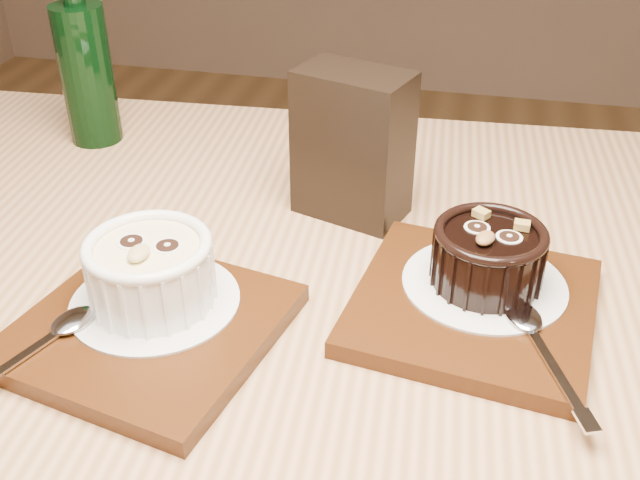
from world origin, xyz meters
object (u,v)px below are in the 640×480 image
Objects in this scene: table at (274,395)px; condiment_stand at (353,145)px; tray_right at (473,306)px; ramekin_white at (150,269)px; tray_left at (149,328)px; green_bottle at (86,69)px; ramekin_dark at (488,254)px.

condiment_stand reaches higher than table.
ramekin_white is at bearing -166.08° from tray_right.
table is 6.93× the size of tray_left.
tray_right is at bearing 19.00° from tray_left.
ramekin_white is 0.35m from green_bottle.
green_bottle is (-0.31, 0.10, 0.01)m from condiment_stand.
tray_left is 0.25m from condiment_stand.
tray_left is 0.25m from tray_right.
condiment_stand is (0.11, 0.22, 0.06)m from tray_left.
ramekin_white is at bearing -142.50° from ramekin_dark.
ramekin_white is 0.23m from condiment_stand.
ramekin_dark is at bearing 22.81° from tray_left.
ramekin_white is (-0.00, 0.02, 0.04)m from tray_left.
ramekin_dark is (0.24, 0.10, 0.04)m from tray_left.
table is at bearing 17.52° from ramekin_white.
tray_right is 0.84× the size of green_bottle.
table is 0.16m from ramekin_white.
green_bottle is (-0.20, 0.29, 0.04)m from ramekin_white.
tray_left is 1.00× the size of tray_right.
green_bottle reaches higher than ramekin_white.
ramekin_dark is at bearing -41.49° from condiment_stand.
ramekin_dark is at bearing 71.77° from tray_right.
tray_left is at bearing -57.22° from green_bottle.
ramekin_white is at bearing -55.78° from green_bottle.
green_bottle reaches higher than table.
tray_right is at bearing -27.96° from green_bottle.
ramekin_white is 0.25m from tray_right.
table is at bearing -142.52° from ramekin_dark.
ramekin_white is 0.26m from ramekin_dark.
condiment_stand is (-0.12, 0.14, 0.06)m from tray_right.
tray_left is at bearing -148.47° from table.
ramekin_dark reaches higher than tray_right.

